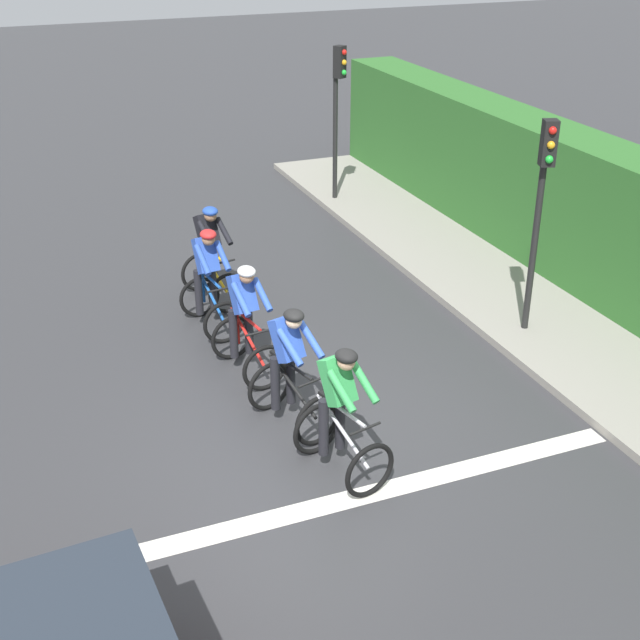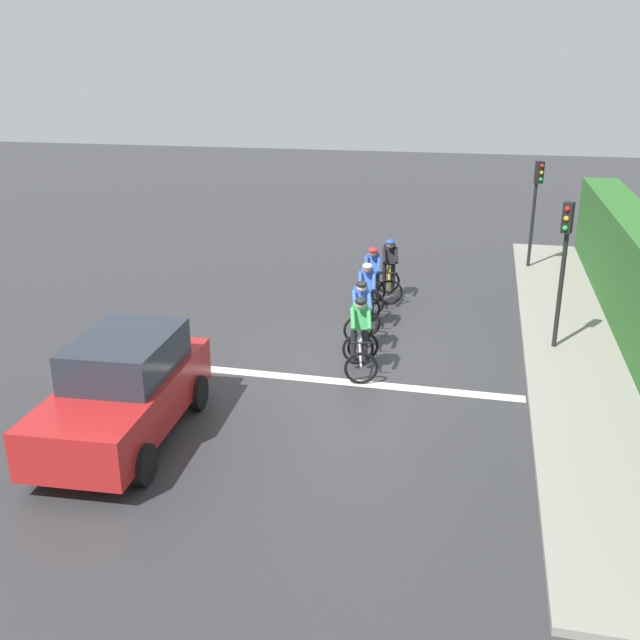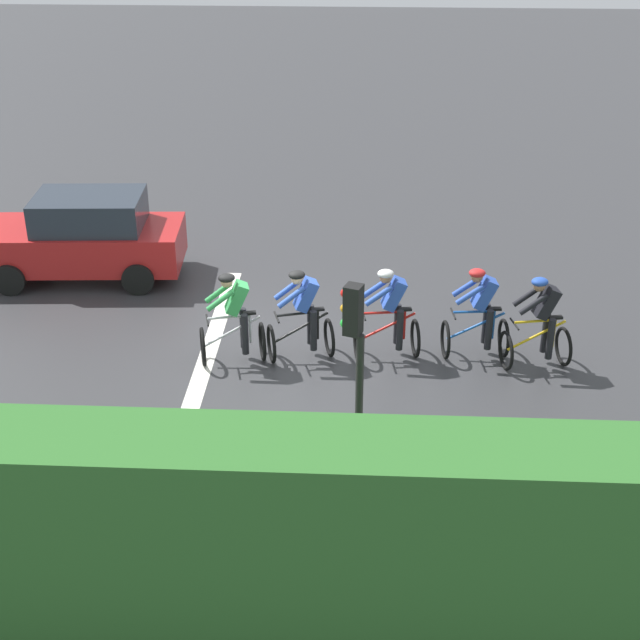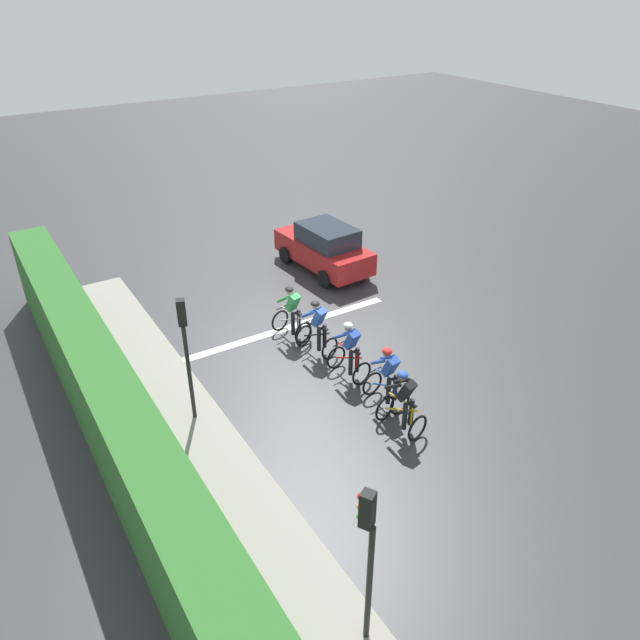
# 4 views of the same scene
# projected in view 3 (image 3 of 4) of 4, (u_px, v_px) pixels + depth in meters

# --- Properties ---
(ground_plane) EXTENTS (80.00, 80.00, 0.00)m
(ground_plane) POSITION_uv_depth(u_px,v_px,m) (276.00, 357.00, 16.09)
(ground_plane) COLOR #333335
(sidewalk_kerb) EXTENTS (2.80, 18.65, 0.12)m
(sidewalk_kerb) POSITION_uv_depth(u_px,v_px,m) (397.00, 550.00, 11.58)
(sidewalk_kerb) COLOR gray
(sidewalk_kerb) RESTS_ON ground
(stone_wall_low) EXTENTS (0.44, 18.65, 0.66)m
(stone_wall_low) POSITION_uv_depth(u_px,v_px,m) (400.00, 584.00, 10.66)
(stone_wall_low) COLOR tan
(stone_wall_low) RESTS_ON ground
(hedge_wall) EXTENTS (1.10, 18.65, 2.49)m
(hedge_wall) POSITION_uv_depth(u_px,v_px,m) (404.00, 539.00, 9.97)
(hedge_wall) COLOR #2D6628
(hedge_wall) RESTS_ON ground
(road_marking_stop_line) EXTENTS (7.00, 0.30, 0.01)m
(road_marking_stop_line) POSITION_uv_depth(u_px,v_px,m) (208.00, 355.00, 16.14)
(road_marking_stop_line) COLOR silver
(road_marking_stop_line) RESTS_ON ground
(cyclist_lead) EXTENTS (0.88, 1.19, 1.66)m
(cyclist_lead) POSITION_uv_depth(u_px,v_px,m) (540.00, 324.00, 15.45)
(cyclist_lead) COLOR black
(cyclist_lead) RESTS_ON ground
(cyclist_second) EXTENTS (0.80, 1.15, 1.66)m
(cyclist_second) POSITION_uv_depth(u_px,v_px,m) (479.00, 315.00, 15.76)
(cyclist_second) COLOR black
(cyclist_second) RESTS_ON ground
(cyclist_mid) EXTENTS (0.84, 1.17, 1.66)m
(cyclist_mid) POSITION_uv_depth(u_px,v_px,m) (389.00, 316.00, 15.74)
(cyclist_mid) COLOR black
(cyclist_mid) RESTS_ON ground
(cyclist_fourth) EXTENTS (0.95, 1.22, 1.66)m
(cyclist_fourth) POSITION_uv_depth(u_px,v_px,m) (303.00, 317.00, 15.70)
(cyclist_fourth) COLOR black
(cyclist_fourth) RESTS_ON ground
(cyclist_trailing) EXTENTS (0.91, 1.21, 1.66)m
(cyclist_trailing) POSITION_uv_depth(u_px,v_px,m) (234.00, 320.00, 15.59)
(cyclist_trailing) COLOR black
(cyclist_trailing) RESTS_ON ground
(car_red) EXTENTS (2.08, 4.20, 1.76)m
(car_red) POSITION_uv_depth(u_px,v_px,m) (83.00, 237.00, 18.72)
(car_red) COLOR #B21E1E
(car_red) RESTS_ON ground
(traffic_light_near_crossing) EXTENTS (0.26, 0.30, 3.34)m
(traffic_light_near_crossing) POSITION_uv_depth(u_px,v_px,m) (355.00, 369.00, 11.30)
(traffic_light_near_crossing) COLOR black
(traffic_light_near_crossing) RESTS_ON ground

